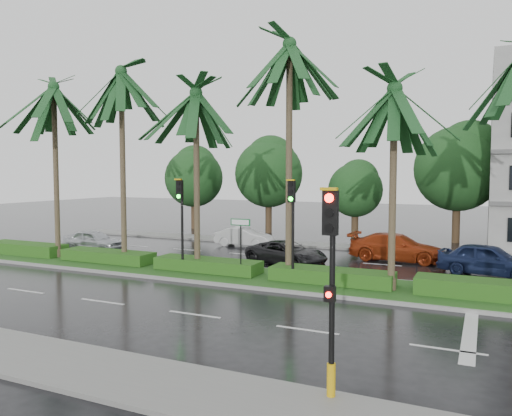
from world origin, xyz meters
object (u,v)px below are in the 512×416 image
at_px(signal_median_left, 181,211).
at_px(street_sign, 241,233).
at_px(car_silver, 94,240).
at_px(signal_near, 331,284).
at_px(car_white, 244,237).
at_px(car_blue, 488,260).
at_px(car_red, 397,247).
at_px(car_darkgrey, 287,253).

bearing_deg(signal_median_left, street_sign, 3.47).
xyz_separation_m(street_sign, car_silver, (-11.83, 3.64, -1.46)).
distance_m(signal_near, signal_median_left, 13.93).
height_order(signal_near, car_white, signal_near).
bearing_deg(signal_near, car_white, 120.79).
distance_m(signal_near, car_blue, 15.96).
bearing_deg(car_blue, signal_median_left, 126.87).
relative_size(car_white, car_red, 0.73).
bearing_deg(signal_median_left, car_silver, 156.61).
xyz_separation_m(signal_median_left, street_sign, (3.00, 0.18, -0.87)).
height_order(signal_near, street_sign, signal_near).
bearing_deg(car_white, car_silver, 123.54).
height_order(street_sign, car_silver, street_sign).
distance_m(signal_near, car_darkgrey, 15.74).
relative_size(signal_near, car_blue, 0.99).
bearing_deg(signal_median_left, car_darkgrey, 52.29).
xyz_separation_m(car_silver, car_darkgrey, (12.33, 0.71, -0.04)).
height_order(street_sign, car_white, street_sign).
bearing_deg(car_white, street_sign, -159.26).
distance_m(signal_near, street_sign, 12.11).
height_order(car_white, car_red, car_red).
relative_size(car_white, car_darkgrey, 0.84).
height_order(signal_near, signal_median_left, signal_median_left).
xyz_separation_m(street_sign, car_darkgrey, (0.50, 4.35, -1.51)).
xyz_separation_m(car_red, car_blue, (4.50, -2.25, 0.01)).
height_order(car_darkgrey, car_red, car_red).
xyz_separation_m(car_white, car_red, (10.00, -1.48, 0.13)).
bearing_deg(car_blue, car_red, 75.98).
bearing_deg(car_blue, car_silver, 107.91).
xyz_separation_m(car_white, car_blue, (14.50, -3.72, 0.14)).
bearing_deg(car_silver, signal_median_left, -117.52).
relative_size(car_silver, car_white, 1.04).
bearing_deg(signal_near, signal_median_left, 135.91).
xyz_separation_m(street_sign, car_blue, (10.00, 5.71, -1.37)).
distance_m(street_sign, car_darkgrey, 4.63).
xyz_separation_m(car_darkgrey, car_blue, (9.50, 1.36, 0.13)).
bearing_deg(car_white, signal_near, -153.98).
height_order(signal_median_left, car_silver, signal_median_left).
bearing_deg(car_red, car_silver, 107.13).
height_order(signal_median_left, car_red, signal_median_left).
distance_m(signal_near, car_silver, 23.25).
height_order(signal_median_left, car_darkgrey, signal_median_left).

